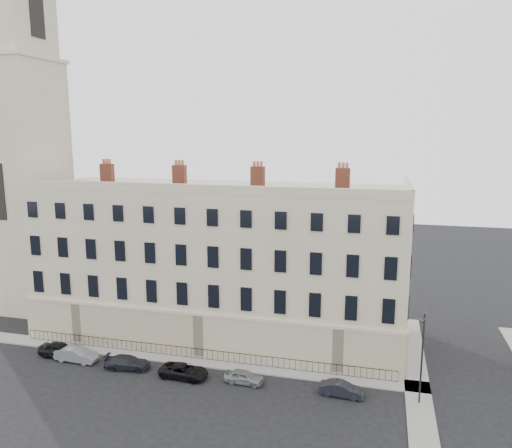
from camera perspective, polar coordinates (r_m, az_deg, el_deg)
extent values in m
plane|color=black|center=(40.75, -1.29, -19.31)|extent=(160.00, 160.00, 0.00)
cube|color=#C6B293|center=(50.24, -4.25, -4.22)|extent=(36.00, 12.00, 15.00)
cube|color=beige|center=(46.61, -6.58, -12.62)|extent=(36.10, 0.18, 4.00)
cube|color=beige|center=(49.58, 16.51, -11.55)|extent=(0.18, 12.10, 4.00)
cube|color=#C6B293|center=(43.35, -6.85, 4.00)|extent=(36.00, 0.35, 0.80)
cube|color=#C6B293|center=(46.33, 17.10, 4.03)|extent=(0.35, 12.00, 0.80)
cube|color=brown|center=(53.81, -16.64, 5.55)|extent=(1.30, 0.70, 2.00)
cube|color=brown|center=(50.19, -8.74, 5.53)|extent=(1.30, 0.70, 2.00)
cube|color=brown|center=(47.64, 0.20, 5.39)|extent=(1.30, 0.70, 2.00)
cube|color=brown|center=(46.35, 9.87, 5.09)|extent=(1.30, 0.70, 2.00)
cube|color=#C6B293|center=(62.54, -25.10, 3.79)|extent=(8.00, 8.00, 28.00)
cube|color=#C6B293|center=(63.50, -26.53, 21.06)|extent=(7.04, 7.04, 10.00)
cube|color=gray|center=(48.11, -11.54, -14.53)|extent=(48.00, 2.00, 0.12)
cube|color=gray|center=(46.76, 17.72, -15.61)|extent=(2.00, 24.00, 0.12)
cube|color=black|center=(46.56, -6.79, -13.97)|extent=(35.00, 0.04, 0.04)
cube|color=black|center=(46.94, -6.77, -14.97)|extent=(35.00, 0.04, 0.04)
imported|color=black|center=(50.12, -21.50, -13.25)|extent=(4.12, 1.90, 1.37)
imported|color=gray|center=(48.82, -19.81, -13.83)|extent=(3.98, 1.48, 1.30)
imported|color=#1F2129|center=(46.18, -14.49, -15.07)|extent=(4.14, 2.11, 1.15)
imported|color=black|center=(43.83, -8.24, -16.29)|extent=(4.20, 2.07, 1.15)
imported|color=gray|center=(42.57, -1.38, -17.06)|extent=(3.33, 1.47, 1.11)
imported|color=black|center=(41.35, 9.76, -18.10)|extent=(3.50, 1.42, 1.13)
cylinder|color=#27282C|center=(40.32, 18.42, -14.48)|extent=(0.14, 0.14, 7.19)
cylinder|color=#27282C|center=(38.41, 18.59, -10.10)|extent=(0.37, 1.34, 0.09)
cube|color=#27282C|center=(37.84, 18.45, -10.48)|extent=(0.25, 0.47, 0.11)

